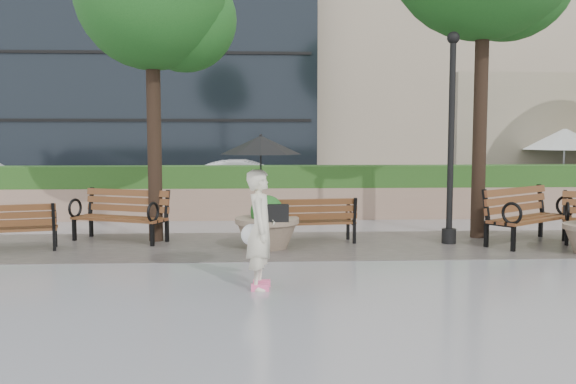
{
  "coord_description": "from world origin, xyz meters",
  "views": [
    {
      "loc": [
        -1.52,
        -9.28,
        2.17
      ],
      "look_at": [
        -0.94,
        2.38,
        1.1
      ],
      "focal_mm": 40.0,
      "sensor_mm": 36.0,
      "label": 1
    }
  ],
  "objects_px": {
    "car_right": "(248,183)",
    "bench_2": "(312,230)",
    "planter_left": "(267,228)",
    "pedestrian": "(261,196)",
    "bench_3": "(528,228)",
    "lamppost": "(451,152)",
    "bench_1": "(121,226)",
    "bench_0": "(10,237)"
  },
  "relations": [
    {
      "from": "car_right",
      "to": "bench_2",
      "type": "bearing_deg",
      "value": -167.35
    },
    {
      "from": "planter_left",
      "to": "pedestrian",
      "type": "bearing_deg",
      "value": -92.63
    },
    {
      "from": "bench_2",
      "to": "car_right",
      "type": "relative_size",
      "value": 0.42
    },
    {
      "from": "bench_3",
      "to": "lamppost",
      "type": "xyz_separation_m",
      "value": [
        -1.53,
        0.11,
        1.49
      ]
    },
    {
      "from": "pedestrian",
      "to": "bench_2",
      "type": "bearing_deg",
      "value": -10.02
    },
    {
      "from": "bench_1",
      "to": "car_right",
      "type": "bearing_deg",
      "value": 91.59
    },
    {
      "from": "lamppost",
      "to": "bench_1",
      "type": "bearing_deg",
      "value": 174.91
    },
    {
      "from": "bench_2",
      "to": "lamppost",
      "type": "relative_size",
      "value": 0.43
    },
    {
      "from": "bench_0",
      "to": "planter_left",
      "type": "height_order",
      "value": "planter_left"
    },
    {
      "from": "bench_3",
      "to": "pedestrian",
      "type": "xyz_separation_m",
      "value": [
        -5.26,
        -3.33,
        0.97
      ]
    },
    {
      "from": "bench_0",
      "to": "planter_left",
      "type": "xyz_separation_m",
      "value": [
        4.74,
        0.07,
        0.13
      ]
    },
    {
      "from": "bench_2",
      "to": "planter_left",
      "type": "distance_m",
      "value": 1.06
    },
    {
      "from": "bench_3",
      "to": "lamppost",
      "type": "relative_size",
      "value": 0.52
    },
    {
      "from": "lamppost",
      "to": "car_right",
      "type": "relative_size",
      "value": 0.99
    },
    {
      "from": "bench_3",
      "to": "lamppost",
      "type": "bearing_deg",
      "value": 139.83
    },
    {
      "from": "bench_1",
      "to": "bench_3",
      "type": "xyz_separation_m",
      "value": [
        8.05,
        -0.69,
        0.02
      ]
    },
    {
      "from": "bench_0",
      "to": "bench_2",
      "type": "distance_m",
      "value": 5.67
    },
    {
      "from": "bench_1",
      "to": "bench_3",
      "type": "height_order",
      "value": "bench_3"
    },
    {
      "from": "bench_2",
      "to": "car_right",
      "type": "bearing_deg",
      "value": -85.92
    },
    {
      "from": "bench_0",
      "to": "lamppost",
      "type": "relative_size",
      "value": 0.43
    },
    {
      "from": "bench_3",
      "to": "pedestrian",
      "type": "distance_m",
      "value": 6.3
    },
    {
      "from": "car_right",
      "to": "bench_0",
      "type": "bearing_deg",
      "value": 150.62
    },
    {
      "from": "bench_0",
      "to": "car_right",
      "type": "height_order",
      "value": "car_right"
    },
    {
      "from": "bench_2",
      "to": "lamppost",
      "type": "xyz_separation_m",
      "value": [
        2.69,
        -0.19,
        1.54
      ]
    },
    {
      "from": "bench_2",
      "to": "pedestrian",
      "type": "distance_m",
      "value": 3.92
    },
    {
      "from": "bench_0",
      "to": "bench_1",
      "type": "height_order",
      "value": "bench_1"
    },
    {
      "from": "bench_3",
      "to": "bench_0",
      "type": "bearing_deg",
      "value": 145.88
    },
    {
      "from": "planter_left",
      "to": "pedestrian",
      "type": "height_order",
      "value": "pedestrian"
    },
    {
      "from": "planter_left",
      "to": "pedestrian",
      "type": "xyz_separation_m",
      "value": [
        -0.14,
        -3.09,
        0.9
      ]
    },
    {
      "from": "bench_1",
      "to": "pedestrian",
      "type": "relative_size",
      "value": 0.96
    },
    {
      "from": "lamppost",
      "to": "pedestrian",
      "type": "relative_size",
      "value": 1.93
    },
    {
      "from": "pedestrian",
      "to": "lamppost",
      "type": "bearing_deg",
      "value": -41.33
    },
    {
      "from": "bench_0",
      "to": "pedestrian",
      "type": "distance_m",
      "value": 5.59
    },
    {
      "from": "bench_0",
      "to": "bench_1",
      "type": "distance_m",
      "value": 2.07
    },
    {
      "from": "bench_0",
      "to": "planter_left",
      "type": "distance_m",
      "value": 4.74
    },
    {
      "from": "bench_0",
      "to": "pedestrian",
      "type": "relative_size",
      "value": 0.82
    },
    {
      "from": "bench_3",
      "to": "car_right",
      "type": "distance_m",
      "value": 8.9
    },
    {
      "from": "bench_2",
      "to": "lamppost",
      "type": "height_order",
      "value": "lamppost"
    },
    {
      "from": "lamppost",
      "to": "pedestrian",
      "type": "height_order",
      "value": "lamppost"
    },
    {
      "from": "bench_1",
      "to": "planter_left",
      "type": "xyz_separation_m",
      "value": [
        2.93,
        -0.93,
        0.09
      ]
    },
    {
      "from": "lamppost",
      "to": "bench_2",
      "type": "bearing_deg",
      "value": 175.9
    },
    {
      "from": "bench_2",
      "to": "pedestrian",
      "type": "relative_size",
      "value": 0.83
    }
  ]
}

